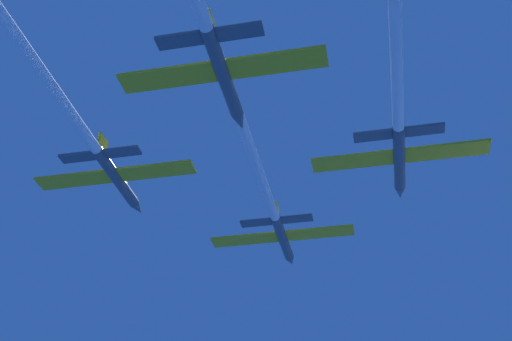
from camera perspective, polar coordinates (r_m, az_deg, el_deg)
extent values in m
cylinder|color=#4C5660|center=(73.18, 2.38, -6.00)|extent=(1.08, 9.86, 1.08)
cone|color=#4C5660|center=(78.51, 3.10, -7.98)|extent=(1.06, 2.17, 1.06)
ellipsoid|color=black|center=(75.30, 2.64, -6.43)|extent=(0.76, 1.97, 0.54)
cube|color=yellow|center=(73.44, -1.01, -6.13)|extent=(7.50, 2.17, 0.24)
cube|color=yellow|center=(72.29, 5.69, -5.49)|extent=(7.50, 2.17, 0.24)
cube|color=yellow|center=(70.39, 1.83, -3.59)|extent=(0.28, 1.78, 1.58)
cube|color=#4C5660|center=(69.92, 0.02, -4.64)|extent=(3.37, 1.30, 0.24)
cube|color=#4C5660|center=(69.29, 3.65, -4.28)|extent=(3.37, 1.30, 0.24)
cylinder|color=white|center=(53.32, -1.84, 5.74)|extent=(0.98, 38.24, 0.98)
cylinder|color=#4C5660|center=(64.99, -12.23, -0.66)|extent=(1.08, 9.86, 1.08)
cone|color=#4C5660|center=(69.70, -10.42, -3.29)|extent=(1.06, 2.17, 1.06)
ellipsoid|color=black|center=(66.91, -11.51, -1.31)|extent=(0.76, 1.97, 0.54)
cube|color=yellow|center=(66.33, -15.81, -0.82)|extent=(7.50, 2.17, 0.24)
cube|color=yellow|center=(63.15, -8.80, -0.02)|extent=(7.50, 2.17, 0.24)
cube|color=yellow|center=(62.78, -13.41, 2.28)|extent=(0.28, 1.78, 1.58)
cube|color=#4C5660|center=(62.78, -15.49, 1.14)|extent=(3.37, 1.30, 0.24)
cube|color=#4C5660|center=(61.06, -11.72, 1.62)|extent=(3.37, 1.30, 0.24)
cylinder|color=#4C5660|center=(61.05, 12.55, 0.99)|extent=(1.08, 9.86, 1.08)
cone|color=#4C5660|center=(66.14, 12.62, -1.90)|extent=(1.06, 2.17, 1.06)
ellipsoid|color=black|center=(63.12, 12.53, 0.24)|extent=(0.76, 1.97, 0.54)
cube|color=yellow|center=(60.56, 8.51, 0.81)|extent=(7.50, 2.17, 0.24)
cube|color=yellow|center=(61.03, 16.55, 1.68)|extent=(7.50, 2.17, 0.24)
cube|color=yellow|center=(58.59, 12.34, 4.21)|extent=(0.28, 1.78, 1.58)
cube|color=#4C5660|center=(57.56, 10.29, 3.04)|extent=(3.37, 1.30, 0.24)
cube|color=#4C5660|center=(57.82, 14.69, 3.50)|extent=(3.37, 1.30, 0.24)
cylinder|color=#4C5660|center=(49.83, -2.93, 8.47)|extent=(1.08, 9.86, 1.08)
cone|color=#4C5660|center=(54.32, -1.41, 4.32)|extent=(1.06, 2.17, 1.06)
ellipsoid|color=black|center=(51.71, -2.34, 7.28)|extent=(0.76, 1.97, 0.54)
cube|color=yellow|center=(50.50, -7.84, 8.13)|extent=(7.50, 2.17, 0.24)
cube|color=yellow|center=(48.81, 1.90, 9.52)|extent=(7.50, 2.17, 0.24)
cube|color=yellow|center=(48.02, -4.03, 12.73)|extent=(0.28, 1.78, 1.58)
cube|color=#4C5660|center=(47.45, -6.81, 11.35)|extent=(3.37, 1.30, 0.24)
cube|color=#4C5660|center=(46.53, -1.44, 12.18)|extent=(3.37, 1.30, 0.24)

